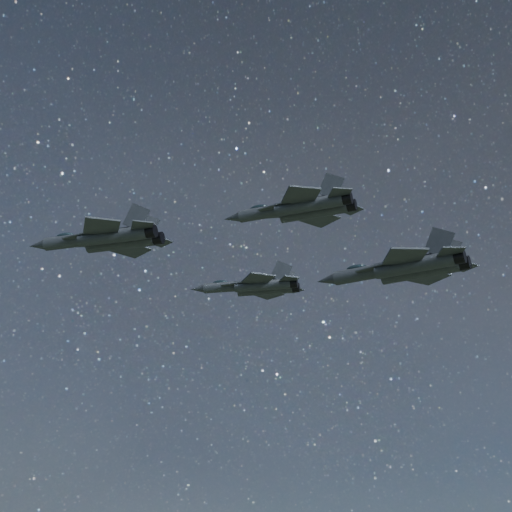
# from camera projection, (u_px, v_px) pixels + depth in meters

# --- Properties ---
(jet_lead) EXTENTS (18.98, 13.28, 4.78)m
(jet_lead) POSITION_uv_depth(u_px,v_px,m) (106.00, 239.00, 88.27)
(jet_lead) COLOR #2C3237
(jet_left) EXTENTS (16.10, 11.46, 4.10)m
(jet_left) POSITION_uv_depth(u_px,v_px,m) (255.00, 286.00, 99.05)
(jet_left) COLOR #2C3237
(jet_right) EXTENTS (15.12, 10.38, 3.79)m
(jet_right) POSITION_uv_depth(u_px,v_px,m) (300.00, 208.00, 73.64)
(jet_right) COLOR #2C3237
(jet_slot) EXTENTS (19.92, 13.31, 5.05)m
(jet_slot) POSITION_uv_depth(u_px,v_px,m) (404.00, 268.00, 85.65)
(jet_slot) COLOR #2C3237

